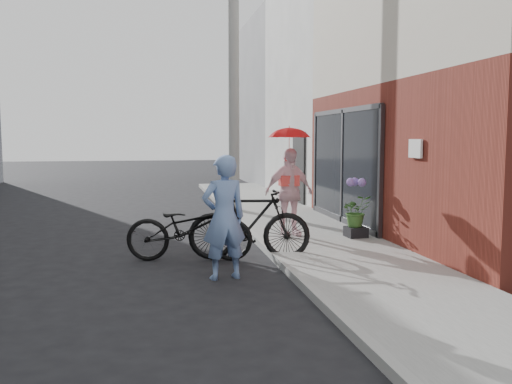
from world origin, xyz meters
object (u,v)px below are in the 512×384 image
object	(u,v)px
officer	(224,217)
bike_right	(249,223)
bike_left	(189,228)
planter	(356,232)
utility_pole	(234,78)
kimono_woman	(289,192)

from	to	relation	value
officer	bike_right	size ratio (longest dim) A/B	0.88
bike_left	planter	size ratio (longest dim) A/B	5.57
utility_pole	officer	bearing A→B (deg)	-100.01
officer	bike_right	distance (m)	1.30
planter	officer	bearing A→B (deg)	-143.16
utility_pole	officer	distance (m)	7.00
bike_left	kimono_woman	world-z (taller)	kimono_woman
kimono_woman	planter	size ratio (longest dim) A/B	4.58
utility_pole	planter	world-z (taller)	utility_pole
bike_left	kimono_woman	bearing A→B (deg)	-47.36
officer	bike_left	size ratio (longest dim) A/B	0.86
officer	kimono_woman	world-z (taller)	kimono_woman
kimono_woman	bike_left	bearing A→B (deg)	-161.21
bike_right	planter	bearing A→B (deg)	-58.17
bike_left	bike_right	bearing A→B (deg)	-85.41
bike_left	bike_right	distance (m)	0.98
utility_pole	planter	bearing A→B (deg)	-68.81
utility_pole	kimono_woman	xyz separation A→B (m)	(0.45, -3.93, -2.54)
utility_pole	bike_right	bearing A→B (deg)	-96.06
utility_pole	bike_right	world-z (taller)	utility_pole
utility_pole	bike_right	distance (m)	6.03
officer	bike_left	distance (m)	1.34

